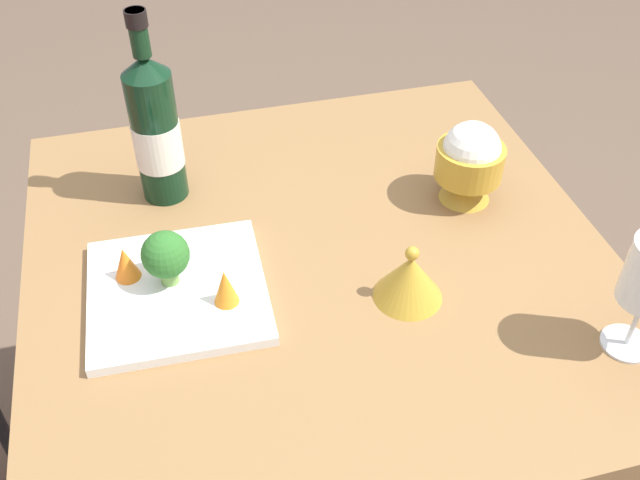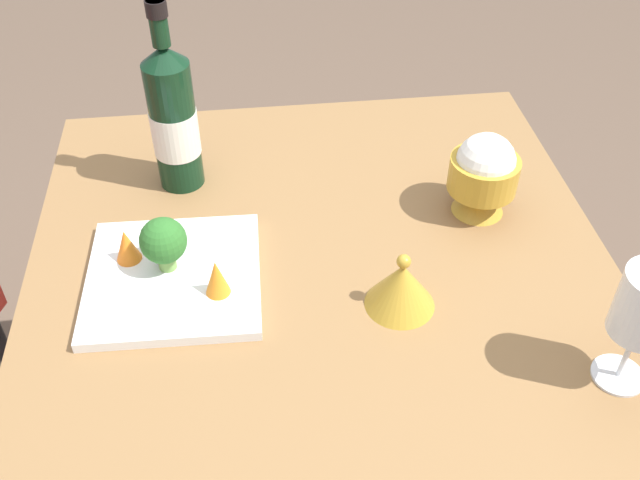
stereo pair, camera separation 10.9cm
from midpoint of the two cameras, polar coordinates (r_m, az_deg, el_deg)
name	(u,v)px [view 2 (the right image)]	position (r m, az deg, el deg)	size (l,w,h in m)	color
dining_table	(320,297)	(1.17, 2.66, -4.59)	(0.88, 0.88, 0.76)	olive
wine_bottle	(173,118)	(1.19, -8.89, 9.38)	(0.08, 0.08, 0.32)	black
rice_bowl	(484,173)	(1.18, 15.32, 4.96)	(0.11, 0.11, 0.14)	gold
rice_bowl_lid	(401,285)	(1.02, 9.46, -3.66)	(0.10, 0.10, 0.09)	gold
serving_plate	(174,278)	(1.07, -8.58, -3.07)	(0.26, 0.26, 0.02)	white
broccoli_floret	(163,242)	(1.04, -9.31, -0.26)	(0.07, 0.07, 0.09)	#729E4C
carrot_garnish_left	(127,245)	(1.08, -12.21, -0.53)	(0.04, 0.04, 0.05)	orange
carrot_garnish_right	(217,277)	(1.01, -5.09, -3.08)	(0.04, 0.04, 0.06)	orange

